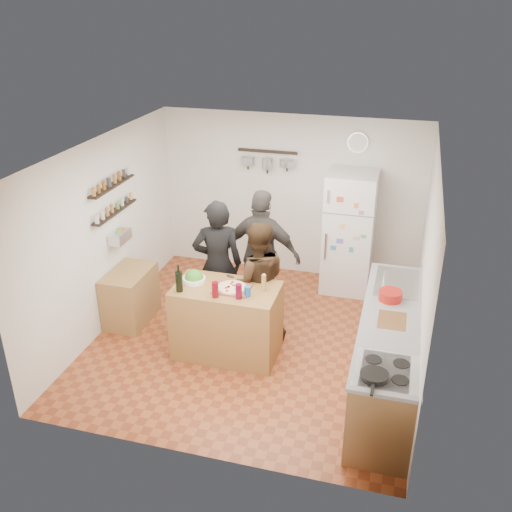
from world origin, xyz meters
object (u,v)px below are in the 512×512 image
(person_back, at_px, (262,255))
(wall_clock, at_px, (358,142))
(wine_bottle, at_px, (179,282))
(fridge, at_px, (349,233))
(salad_bowl, at_px, (194,280))
(person_left, at_px, (218,265))
(counter_run, at_px, (388,354))
(red_bowl, at_px, (390,295))
(salt_canister, at_px, (247,291))
(person_center, at_px, (257,282))
(skillet, at_px, (374,376))
(prep_island, at_px, (227,321))
(pepper_mill, at_px, (264,284))
(side_table, at_px, (130,296))

(person_back, xyz_separation_m, wall_clock, (1.02, 1.41, 1.25))
(wine_bottle, relative_size, fridge, 0.14)
(salad_bowl, xyz_separation_m, wall_clock, (1.61, 2.39, 1.21))
(person_left, xyz_separation_m, counter_run, (2.26, -0.81, -0.43))
(person_left, xyz_separation_m, red_bowl, (2.21, -0.40, 0.09))
(fridge, distance_m, wall_clock, 1.29)
(wine_bottle, distance_m, salt_canister, 0.81)
(person_center, relative_size, skillet, 6.15)
(prep_island, distance_m, pepper_mill, 0.71)
(salad_bowl, height_order, side_table, salad_bowl)
(prep_island, xyz_separation_m, skillet, (1.84, -1.29, 0.49))
(wine_bottle, relative_size, side_table, 0.31)
(pepper_mill, xyz_separation_m, person_left, (-0.77, 0.56, -0.12))
(person_left, relative_size, side_table, 2.21)
(wine_bottle, relative_size, red_bowl, 0.94)
(salt_canister, relative_size, person_left, 0.07)
(wine_bottle, xyz_separation_m, person_left, (0.18, 0.83, -0.15))
(wine_bottle, xyz_separation_m, person_back, (0.67, 1.25, -0.13))
(prep_island, bearing_deg, red_bowl, 6.35)
(salt_canister, distance_m, person_center, 0.58)
(person_back, relative_size, fridge, 1.00)
(wall_clock, distance_m, side_table, 3.83)
(skillet, distance_m, wall_clock, 3.97)
(person_center, relative_size, wall_clock, 5.35)
(salt_canister, bearing_deg, person_left, 129.99)
(red_bowl, xyz_separation_m, side_table, (-3.39, 0.18, -0.61))
(salad_bowl, distance_m, person_center, 0.79)
(salad_bowl, distance_m, red_bowl, 2.32)
(red_bowl, distance_m, wall_clock, 2.61)
(counter_run, xyz_separation_m, red_bowl, (-0.05, 0.40, 0.53))
(salad_bowl, xyz_separation_m, counter_run, (2.36, -0.24, -0.49))
(person_center, bearing_deg, pepper_mill, 95.71)
(prep_island, xyz_separation_m, wall_clock, (1.19, 2.44, 1.69))
(red_bowl, xyz_separation_m, fridge, (-0.70, 1.90, -0.08))
(pepper_mill, xyz_separation_m, person_center, (-0.19, 0.38, -0.20))
(salt_canister, height_order, red_bowl, salt_canister)
(pepper_mill, bearing_deg, prep_island, -173.66)
(person_left, relative_size, red_bowl, 6.69)
(salad_bowl, xyz_separation_m, side_table, (-1.08, 0.34, -0.57))
(fridge, bearing_deg, person_back, -133.24)
(wine_bottle, height_order, salt_canister, wine_bottle)
(wine_bottle, relative_size, person_center, 0.16)
(prep_island, xyz_separation_m, person_back, (0.17, 1.03, 0.45))
(wine_bottle, distance_m, person_back, 1.42)
(salad_bowl, relative_size, skillet, 1.05)
(skillet, bearing_deg, person_center, 132.53)
(salad_bowl, bearing_deg, person_back, 58.73)
(wine_bottle, distance_m, skillet, 2.58)
(wine_bottle, xyz_separation_m, fridge, (1.69, 2.33, -0.13))
(salt_canister, xyz_separation_m, side_table, (-1.80, 0.51, -0.61))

